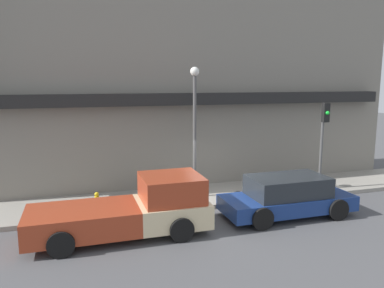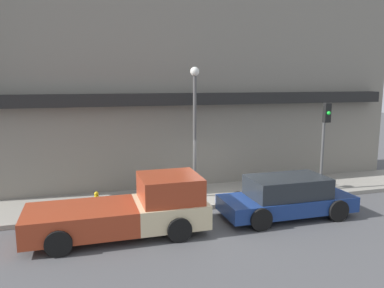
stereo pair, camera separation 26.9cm
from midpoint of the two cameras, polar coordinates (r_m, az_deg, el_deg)
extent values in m
plane|color=#4C4C4F|center=(14.62, 5.06, -9.77)|extent=(80.00, 80.00, 0.00)
cube|color=gray|center=(15.90, 3.13, -7.83)|extent=(36.00, 2.92, 0.17)
cube|color=gray|center=(17.99, 0.08, 9.77)|extent=(19.80, 3.00, 9.80)
cube|color=black|center=(16.29, 1.89, 6.88)|extent=(18.22, 0.60, 0.50)
cube|color=beige|center=(12.45, -2.76, -10.17)|extent=(2.24, 2.03, 0.76)
cube|color=#9E381E|center=(12.21, -2.79, -6.67)|extent=(1.90, 1.87, 0.82)
cube|color=#9E381E|center=(12.15, -15.94, -11.06)|extent=(3.36, 2.03, 0.76)
cylinder|color=black|center=(13.48, -3.56, -9.73)|extent=(0.76, 0.22, 0.76)
cylinder|color=black|center=(11.64, -1.26, -12.92)|extent=(0.76, 0.22, 0.76)
cylinder|color=black|center=(13.21, -18.65, -10.65)|extent=(0.76, 0.22, 0.76)
cylinder|color=black|center=(11.32, -19.03, -14.14)|extent=(0.76, 0.22, 0.76)
cube|color=navy|center=(14.08, 14.74, -8.69)|extent=(4.78, 1.85, 0.53)
cube|color=#23282D|center=(13.91, 14.85, -6.27)|extent=(2.77, 1.67, 0.70)
cylinder|color=black|center=(15.63, 17.65, -7.44)|extent=(0.76, 0.22, 0.76)
cylinder|color=black|center=(14.22, 21.86, -9.39)|extent=(0.76, 0.22, 0.76)
cylinder|color=black|center=(14.24, 7.59, -8.74)|extent=(0.76, 0.22, 0.76)
cylinder|color=black|center=(12.67, 11.06, -11.19)|extent=(0.76, 0.22, 0.76)
cylinder|color=yellow|center=(14.31, -13.79, -8.64)|extent=(0.16, 0.16, 0.52)
sphere|color=yellow|center=(14.21, -13.84, -7.36)|extent=(0.16, 0.16, 0.16)
cylinder|color=#4C4C4C|center=(14.90, 0.93, 0.92)|extent=(0.14, 0.14, 4.85)
sphere|color=silver|center=(14.74, 0.96, 10.99)|extent=(0.36, 0.36, 0.36)
cylinder|color=#4C4C4C|center=(16.94, 19.71, -0.47)|extent=(0.12, 0.12, 3.76)
cube|color=black|center=(16.63, 20.32, 4.47)|extent=(0.28, 0.20, 0.80)
sphere|color=green|center=(16.54, 20.56, 4.43)|extent=(0.16, 0.16, 0.16)
camera|label=1|loc=(0.13, -89.48, 0.09)|focal=35.00mm
camera|label=2|loc=(0.13, 90.52, -0.09)|focal=35.00mm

